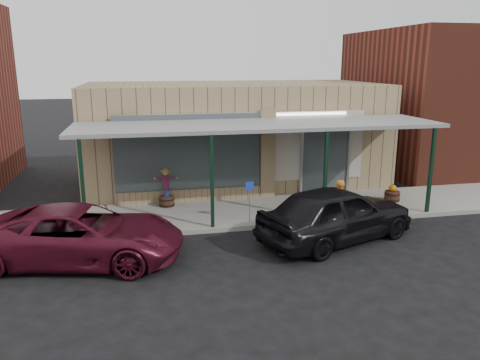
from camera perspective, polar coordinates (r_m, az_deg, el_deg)
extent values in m
plane|color=black|center=(12.91, 6.14, -8.93)|extent=(120.00, 120.00, 0.00)
cube|color=gray|center=(16.13, 2.23, -3.81)|extent=(40.00, 3.20, 0.15)
cube|color=#95795B|center=(20.05, -0.91, 5.71)|extent=(12.00, 6.00, 4.20)
cube|color=#475156|center=(16.70, -6.28, 3.21)|extent=(5.20, 0.06, 2.80)
cube|color=#475156|center=(18.14, 10.30, 2.65)|extent=(1.80, 0.06, 2.80)
cube|color=#95795B|center=(17.30, 3.33, 2.98)|extent=(0.55, 0.30, 3.40)
cube|color=#95795B|center=(17.11, -6.16, -1.86)|extent=(5.20, 0.30, 0.50)
cube|color=#AFA79B|center=(17.14, 1.02, 3.92)|extent=(9.00, 0.02, 2.60)
cube|color=white|center=(16.94, 1.06, 7.90)|extent=(7.50, 0.03, 0.10)
cube|color=slate|center=(15.47, 2.34, 6.73)|extent=(12.00, 3.00, 0.12)
cube|color=black|center=(13.98, -18.60, -1.08)|extent=(0.10, 0.10, 2.95)
cube|color=black|center=(14.01, -3.43, -0.32)|extent=(0.10, 0.10, 2.95)
cube|color=black|center=(14.94, 10.35, 0.39)|extent=(0.10, 0.10, 2.95)
cube|color=black|center=(16.68, 22.23, 0.99)|extent=(0.10, 0.10, 2.95)
cylinder|color=#492A1D|center=(16.57, -8.93, -2.57)|extent=(0.55, 0.55, 0.35)
cylinder|color=navy|center=(16.49, -8.97, -1.54)|extent=(0.20, 0.20, 0.26)
cylinder|color=maroon|center=(16.39, -9.02, -0.28)|extent=(0.22, 0.22, 0.49)
sphere|color=gold|center=(16.31, -9.06, 0.86)|extent=(0.19, 0.19, 0.19)
cone|color=gold|center=(16.29, -9.08, 1.26)|extent=(0.32, 0.32, 0.12)
cylinder|color=#492A1D|center=(17.86, 18.05, -1.87)|extent=(0.56, 0.56, 0.36)
ellipsoid|color=orange|center=(17.78, 18.12, -0.95)|extent=(0.29, 0.29, 0.23)
cylinder|color=#4C471E|center=(17.75, 18.15, -0.53)|extent=(0.04, 0.04, 0.05)
cylinder|color=gray|center=(14.71, 1.18, -3.18)|extent=(0.04, 0.04, 1.03)
cube|color=#1A3AC4|center=(14.53, 1.19, -0.73)|extent=(0.27, 0.06, 0.27)
imported|color=black|center=(13.75, 11.69, -4.03)|extent=(5.22, 3.53, 1.65)
ellipsoid|color=orange|center=(14.62, 12.16, -1.72)|extent=(0.35, 0.29, 0.44)
sphere|color=orange|center=(14.58, 12.16, -0.50)|extent=(0.25, 0.25, 0.25)
cylinder|color=#1E781A|center=(14.57, 12.20, -1.05)|extent=(0.17, 0.17, 0.02)
imported|color=#531022|center=(12.81, -18.85, -6.33)|extent=(5.65, 3.49, 1.46)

